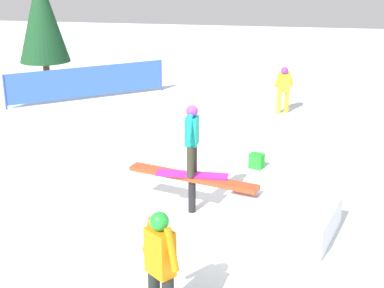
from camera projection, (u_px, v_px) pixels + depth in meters
ground_plane at (192, 212)px, 9.90m from camera, size 60.00×60.00×0.00m
rail_feature at (192, 181)px, 9.70m from camera, size 2.50×0.94×0.72m
snow_kicker_ramp at (279, 217)px, 9.11m from camera, size 2.13×1.92×0.54m
main_rider_on_rail at (192, 142)px, 9.46m from camera, size 1.31×0.70×1.31m
bystander_orange at (160, 264)px, 6.55m from camera, size 0.60×0.51×1.58m
bystander_yellow at (284, 88)px, 16.06m from camera, size 0.60×0.35×1.42m
loose_snowboard_white at (324, 162)px, 12.30m from camera, size 0.49×1.53×0.02m
backpack_on_snow at (257, 161)px, 11.93m from camera, size 0.36×0.32×0.34m
safety_fence at (88, 82)px, 17.76m from camera, size 4.18×3.51×1.10m
pine_tree_near at (42, 17)px, 19.08m from camera, size 1.81×1.81×4.12m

